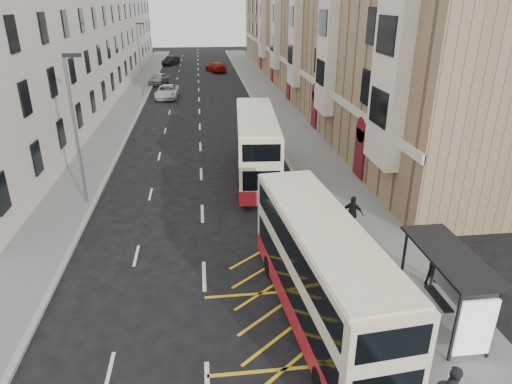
{
  "coord_description": "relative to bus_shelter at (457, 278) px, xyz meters",
  "views": [
    {
      "loc": [
        0.21,
        -12.2,
        10.67
      ],
      "look_at": [
        2.52,
        6.79,
        2.49
      ],
      "focal_mm": 32.0,
      "sensor_mm": 36.0,
      "label": 1
    }
  ],
  "objects": [
    {
      "name": "bus_shelter",
      "position": [
        0.0,
        0.0,
        0.0
      ],
      "size": [
        1.65,
        4.25,
        2.7
      ],
      "color": "black",
      "rests_on": "pavement_right"
    },
    {
      "name": "street_lamp_far",
      "position": [
        -14.69,
        42.39,
        2.5
      ],
      "size": [
        0.93,
        0.18,
        8.0
      ],
      "color": "slate",
      "rests_on": "pavement_left"
    },
    {
      "name": "pavement_left",
      "position": [
        -15.84,
        30.39,
        -2.06
      ],
      "size": [
        3.0,
        120.0,
        0.15
      ],
      "primitive_type": "cube",
      "color": "slate",
      "rests_on": "ground"
    },
    {
      "name": "road_markings",
      "position": [
        -8.34,
        45.39,
        -2.13
      ],
      "size": [
        10.0,
        110.0,
        0.01
      ],
      "primitive_type": null,
      "color": "silver",
      "rests_on": "ground"
    },
    {
      "name": "ground",
      "position": [
        -8.34,
        0.39,
        -2.14
      ],
      "size": [
        200.0,
        200.0,
        0.0
      ],
      "primitive_type": "plane",
      "color": "black",
      "rests_on": "ground"
    },
    {
      "name": "street_lamp_near",
      "position": [
        -14.69,
        12.39,
        2.5
      ],
      "size": [
        0.93,
        0.18,
        8.0
      ],
      "color": "slate",
      "rests_on": "pavement_left"
    },
    {
      "name": "car_silver",
      "position": [
        -13.54,
        50.78,
        -1.4
      ],
      "size": [
        2.9,
        4.64,
        1.47
      ],
      "primitive_type": "imported",
      "rotation": [
        0.0,
        0.0,
        -0.29
      ],
      "color": "#9B9EA2",
      "rests_on": "ground"
    },
    {
      "name": "kerb_right",
      "position": [
        -2.34,
        30.39,
        -2.06
      ],
      "size": [
        0.25,
        120.0,
        0.15
      ],
      "primitive_type": "cube",
      "color": "gray",
      "rests_on": "ground"
    },
    {
      "name": "pedestrian_mid",
      "position": [
        0.79,
        2.44,
        -1.04
      ],
      "size": [
        0.97,
        0.79,
        1.89
      ],
      "primitive_type": "imported",
      "rotation": [
        0.0,
        0.0,
        0.08
      ],
      "color": "black",
      "rests_on": "pavement_right"
    },
    {
      "name": "pavement_right",
      "position": [
        -0.34,
        30.39,
        -2.06
      ],
      "size": [
        4.0,
        120.0,
        0.15
      ],
      "primitive_type": "cube",
      "color": "slate",
      "rests_on": "ground"
    },
    {
      "name": "pedestrian_far",
      "position": [
        -1.09,
        7.36,
        -1.1
      ],
      "size": [
        1.12,
        0.89,
        1.78
      ],
      "primitive_type": "imported",
      "rotation": [
        0.0,
        0.0,
        2.63
      ],
      "color": "black",
      "rests_on": "pavement_right"
    },
    {
      "name": "double_decker_rear",
      "position": [
        -4.8,
        15.42,
        -0.04
      ],
      "size": [
        3.11,
        10.46,
        4.12
      ],
      "rotation": [
        0.0,
        0.0,
        -0.07
      ],
      "color": "beige",
      "rests_on": "ground"
    },
    {
      "name": "kerb_left",
      "position": [
        -14.34,
        30.39,
        -2.06
      ],
      "size": [
        0.25,
        120.0,
        0.15
      ],
      "primitive_type": "cube",
      "color": "gray",
      "rests_on": "ground"
    },
    {
      "name": "car_dark",
      "position": [
        -12.93,
        69.82,
        -1.42
      ],
      "size": [
        3.0,
        4.63,
        1.44
      ],
      "primitive_type": "imported",
      "rotation": [
        0.0,
        0.0,
        -0.37
      ],
      "color": "black",
      "rests_on": "ground"
    },
    {
      "name": "car_red",
      "position": [
        -5.59,
        61.08,
        -1.4
      ],
      "size": [
        3.58,
        5.47,
        1.47
      ],
      "primitive_type": "imported",
      "rotation": [
        0.0,
        0.0,
        3.47
      ],
      "color": "#971408",
      "rests_on": "ground"
    },
    {
      "name": "guard_railing",
      "position": [
        -2.09,
        6.14,
        -1.28
      ],
      "size": [
        0.06,
        6.56,
        1.01
      ],
      "color": "#B40F10",
      "rests_on": "pavement_right"
    },
    {
      "name": "terrace_left",
      "position": [
        -21.77,
        45.89,
        4.38
      ],
      "size": [
        9.18,
        79.0,
        13.25
      ],
      "color": "beige",
      "rests_on": "ground"
    },
    {
      "name": "double_decker_front",
      "position": [
        -4.35,
        1.08,
        -0.13
      ],
      "size": [
        3.14,
        10.06,
        3.95
      ],
      "rotation": [
        0.0,
        0.0,
        0.09
      ],
      "color": "beige",
      "rests_on": "ground"
    },
    {
      "name": "white_van",
      "position": [
        -11.91,
        41.49,
        -1.41
      ],
      "size": [
        2.76,
        5.4,
        1.46
      ],
      "primitive_type": "imported",
      "rotation": [
        0.0,
        0.0,
        -0.06
      ],
      "color": "silver",
      "rests_on": "ground"
    },
    {
      "name": "terrace_right",
      "position": [
        6.54,
        45.77,
        5.38
      ],
      "size": [
        10.75,
        79.0,
        15.25
      ],
      "color": "#997D59",
      "rests_on": "ground"
    }
  ]
}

